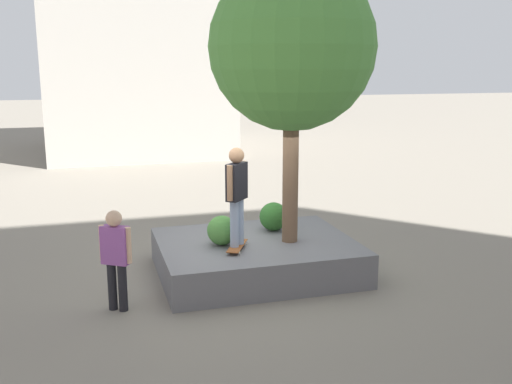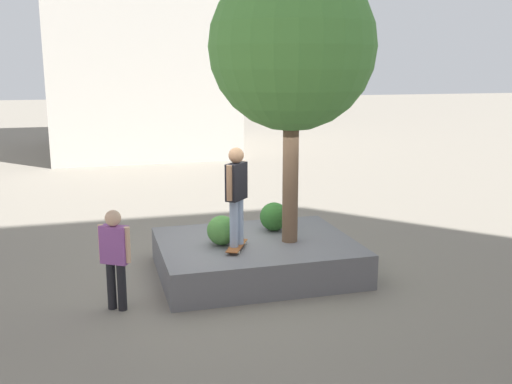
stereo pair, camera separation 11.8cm
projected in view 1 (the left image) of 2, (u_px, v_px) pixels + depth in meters
ground_plane at (246, 277)px, 10.43m from camera, size 120.00×120.00×0.00m
planter_ledge at (256, 257)px, 10.59m from camera, size 3.47×2.77×0.61m
plaza_tree at (292, 48)px, 9.79m from camera, size 2.84×2.84×4.83m
boxwood_shrub at (274, 216)px, 11.14m from camera, size 0.54×0.54×0.54m
hedge_clump at (222, 230)px, 10.24m from camera, size 0.52×0.52×0.52m
skateboard at (237, 246)px, 10.02m from camera, size 0.55×0.81×0.07m
skateboarder at (237, 190)px, 9.81m from camera, size 0.45×0.47×1.69m
bystander_watching at (116, 253)px, 8.84m from camera, size 0.47×0.38×1.59m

